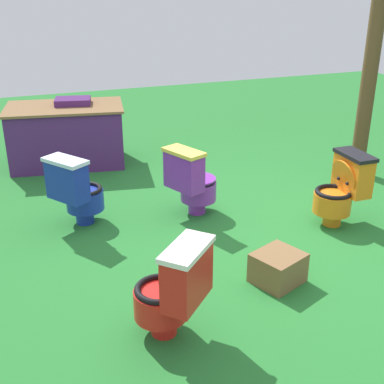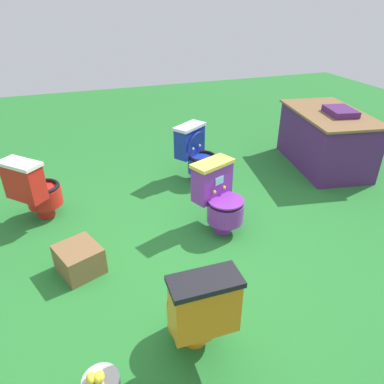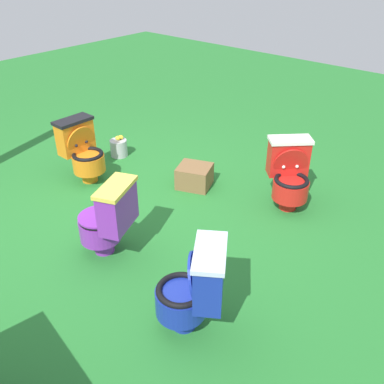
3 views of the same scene
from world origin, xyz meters
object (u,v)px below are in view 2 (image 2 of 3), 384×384
(toilet_orange, at_px, (198,309))
(toilet_red, at_px, (35,189))
(vendor_table, at_px, (326,139))
(toilet_purple, at_px, (219,197))
(small_crate, at_px, (79,259))
(toilet_blue, at_px, (196,153))

(toilet_orange, distance_m, toilet_red, 2.34)
(toilet_red, xyz_separation_m, vendor_table, (-0.17, 3.78, 0.02))
(toilet_purple, relative_size, small_crate, 1.97)
(toilet_red, bearing_deg, toilet_orange, -17.79)
(toilet_purple, bearing_deg, toilet_blue, -120.93)
(toilet_purple, distance_m, small_crate, 1.45)
(toilet_orange, height_order, vendor_table, vendor_table)
(toilet_purple, bearing_deg, toilet_orange, 38.84)
(toilet_purple, bearing_deg, small_crate, -14.40)
(vendor_table, xyz_separation_m, small_crate, (1.17, -3.44, -0.27))
(vendor_table, bearing_deg, toilet_purple, -64.40)
(toilet_orange, relative_size, toilet_purple, 1.00)
(vendor_table, bearing_deg, toilet_red, -87.40)
(small_crate, bearing_deg, toilet_blue, 130.23)
(toilet_blue, bearing_deg, toilet_red, -24.35)
(toilet_blue, distance_m, small_crate, 2.08)
(vendor_table, bearing_deg, toilet_blue, -94.95)
(vendor_table, bearing_deg, toilet_orange, -50.27)
(toilet_blue, bearing_deg, toilet_orange, 36.15)
(toilet_orange, relative_size, small_crate, 1.97)
(toilet_orange, distance_m, toilet_purple, 1.48)
(toilet_red, bearing_deg, toilet_blue, 55.34)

